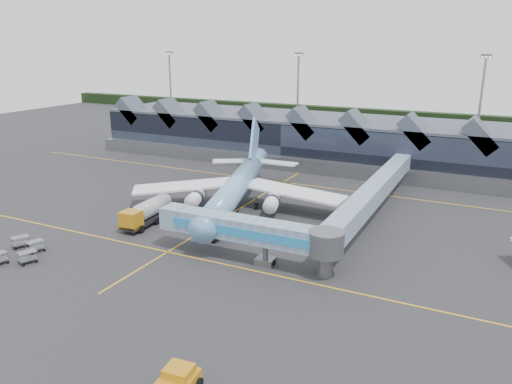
% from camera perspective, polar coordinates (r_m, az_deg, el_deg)
% --- Properties ---
extents(ground, '(260.00, 260.00, 0.00)m').
position_cam_1_polar(ground, '(69.19, -6.14, -4.46)').
color(ground, '#2A2A2D').
rests_on(ground, ground).
extents(taxi_stripes, '(120.00, 60.00, 0.01)m').
position_cam_1_polar(taxi_stripes, '(77.27, -2.18, -2.08)').
color(taxi_stripes, gold).
rests_on(taxi_stripes, ground).
extents(tree_line_far, '(260.00, 4.00, 4.00)m').
position_cam_1_polar(tree_line_far, '(169.44, 14.34, 8.42)').
color(tree_line_far, black).
rests_on(tree_line_far, ground).
extents(terminal, '(90.00, 22.25, 12.52)m').
position_cam_1_polar(terminal, '(111.01, 4.75, 6.27)').
color(terminal, black).
rests_on(terminal, ground).
extents(light_masts, '(132.40, 42.56, 22.45)m').
position_cam_1_polar(light_masts, '(118.48, 19.69, 9.75)').
color(light_masts, gray).
rests_on(light_masts, ground).
extents(main_airliner, '(32.71, 38.43, 12.57)m').
position_cam_1_polar(main_airliner, '(77.38, -2.08, 0.82)').
color(main_airliner, '#709EE4').
rests_on(main_airliner, ground).
extents(jet_bridge, '(23.03, 3.97, 5.41)m').
position_cam_1_polar(jet_bridge, '(57.79, 0.23, -4.68)').
color(jet_bridge, '#6D94B6').
rests_on(jet_bridge, ground).
extents(fuel_truck, '(3.34, 10.21, 3.40)m').
position_cam_1_polar(fuel_truck, '(72.57, -12.25, -2.13)').
color(fuel_truck, black).
rests_on(fuel_truck, ground).
extents(baggage_carts, '(6.83, 7.03, 1.41)m').
position_cam_1_polar(baggage_carts, '(67.00, -25.30, -6.04)').
color(baggage_carts, gray).
rests_on(baggage_carts, ground).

